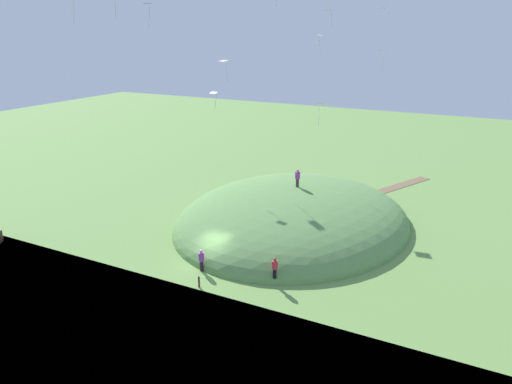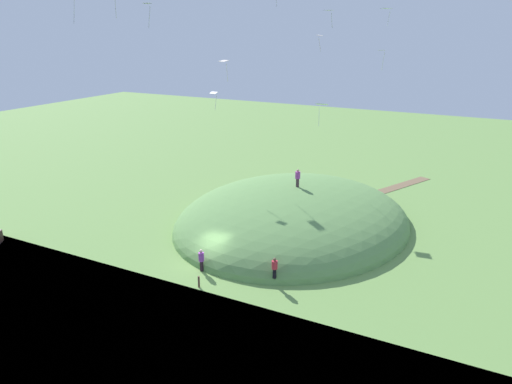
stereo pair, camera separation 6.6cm
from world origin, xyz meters
name	(u,v)px [view 2 (the right image)]	position (x,y,z in m)	size (l,w,h in m)	color
ground_plane	(209,263)	(0.00, 0.00, 0.00)	(160.00, 160.00, 0.00)	#6B9449
grass_hill	(293,222)	(10.72, -2.50, 0.00)	(24.78, 21.12, 6.53)	#608E4C
dirt_path	(395,187)	(25.73, -8.84, 0.02)	(11.87, 1.33, 0.04)	brown
person_on_hilltop	(298,176)	(11.48, -2.55, 4.31)	(0.51, 0.51, 1.70)	#402C34
person_watching_kites	(201,258)	(-1.42, -0.27, 1.11)	(0.43, 0.43, 1.76)	black
person_with_child	(275,266)	(-0.80, -5.99, 1.51)	(0.45, 0.45, 1.59)	black
kite_1	(320,37)	(11.27, -4.23, 16.60)	(0.62, 0.44, 1.32)	white
kite_3	(382,52)	(18.27, -7.80, 15.15)	(0.67, 0.71, 1.87)	silver
kite_4	(214,94)	(10.76, 5.88, 11.39)	(0.51, 0.74, 1.70)	white
kite_5	(224,62)	(14.00, 6.63, 14.10)	(1.02, 1.17, 2.11)	silver
kite_6	(147,6)	(-1.36, 3.25, 18.68)	(0.76, 0.79, 1.57)	white
kite_7	(322,105)	(16.73, -2.74, 10.16)	(0.90, 1.24, 2.21)	white
kite_8	(329,12)	(9.30, -5.61, 18.48)	(0.78, 0.68, 1.32)	silver
kite_10	(387,9)	(17.47, -8.11, 18.88)	(1.20, 1.01, 1.50)	white
mooring_post	(199,282)	(-3.52, -1.42, 0.42)	(0.14, 0.14, 0.84)	brown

